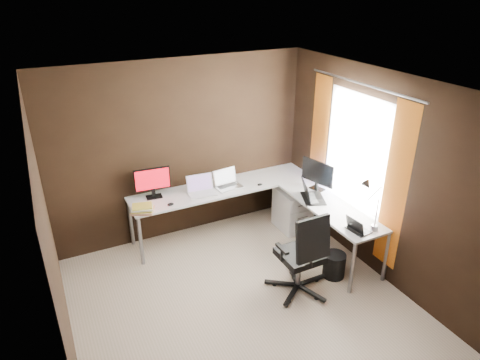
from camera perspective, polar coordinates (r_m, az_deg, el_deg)
name	(u,v)px	position (r m, az deg, el deg)	size (l,w,h in m)	color
room	(267,196)	(4.58, 3.58, -2.15)	(3.60, 3.60, 2.50)	#C5AE99
desk	(262,198)	(5.83, 2.96, -2.41)	(2.65, 2.25, 0.73)	white
drawer_pedestal	(293,209)	(6.36, 7.03, -3.90)	(0.42, 0.50, 0.60)	white
monitor_left	(152,181)	(5.75, -11.60, -0.13)	(0.48, 0.15, 0.41)	black
monitor_right	(318,174)	(5.92, 10.31, 0.84)	(0.19, 0.51, 0.43)	black
laptop_white	(201,189)	(5.84, -5.19, -1.25)	(0.39, 0.29, 0.24)	white
laptop_silver	(227,183)	(6.01, -1.76, -0.38)	(0.38, 0.29, 0.24)	silver
laptop_black_big	(311,195)	(5.73, 9.39, -2.04)	(0.40, 0.46, 0.26)	black
laptop_black_small	(357,228)	(5.15, 15.34, -6.19)	(0.21, 0.28, 0.18)	black
book_stack	(142,209)	(5.50, -12.88, -3.76)	(0.34, 0.31, 0.09)	tan
mouse_left	(171,204)	(5.59, -9.25, -3.22)	(0.09, 0.06, 0.03)	black
mouse_corner	(260,185)	(6.05, 2.67, -0.61)	(0.08, 0.05, 0.03)	black
desk_lamp	(370,199)	(5.06, 16.96, -2.43)	(0.20, 0.23, 0.63)	slate
office_chair	(301,268)	(5.16, 8.12, -11.56)	(0.60, 0.60, 1.07)	black
wastebasket	(334,265)	(5.54, 12.44, -11.01)	(0.27, 0.27, 0.32)	black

